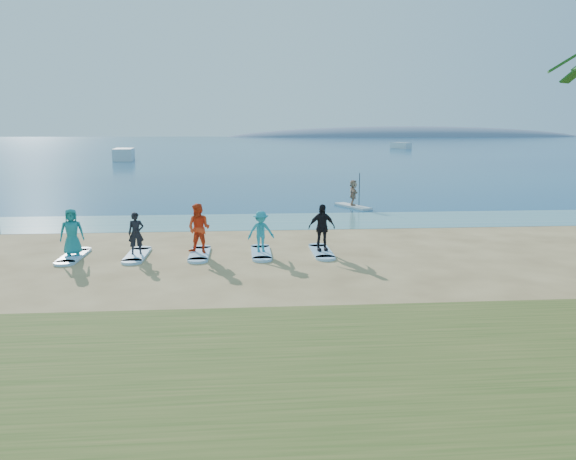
{
  "coord_description": "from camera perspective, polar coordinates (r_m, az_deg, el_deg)",
  "views": [
    {
      "loc": [
        -0.39,
        -16.83,
        4.52
      ],
      "look_at": [
        1.19,
        2.0,
        1.1
      ],
      "focal_mm": 35.0,
      "sensor_mm": 36.0,
      "label": 1
    }
  ],
  "objects": [
    {
      "name": "surfboard_2",
      "position": [
        20.61,
        -8.96,
        -2.41
      ],
      "size": [
        0.7,
        2.2,
        0.09
      ],
      "primitive_type": "cube",
      "color": "#9DCDF3",
      "rests_on": "ground"
    },
    {
      "name": "student_0",
      "position": [
        21.24,
        -21.12,
        -0.19
      ],
      "size": [
        0.92,
        0.72,
        1.67
      ],
      "primitive_type": "imported",
      "rotation": [
        0.0,
        0.0,
        0.26
      ],
      "color": "teal",
      "rests_on": "surfboard_0"
    },
    {
      "name": "ground",
      "position": [
        17.44,
        -3.37,
        -4.79
      ],
      "size": [
        600.0,
        600.0,
        0.0
      ],
      "primitive_type": "plane",
      "color": "tan",
      "rests_on": "ground"
    },
    {
      "name": "island_ridge",
      "position": [
        330.91,
        12.09,
        9.26
      ],
      "size": [
        220.0,
        56.0,
        18.0
      ],
      "primitive_type": "ellipsoid",
      "color": "slate",
      "rests_on": "ground"
    },
    {
      "name": "boat_offshore_a",
      "position": [
        85.08,
        -16.31,
        6.81
      ],
      "size": [
        3.3,
        7.23,
        1.7
      ],
      "primitive_type": "cube",
      "rotation": [
        0.0,
        0.0,
        0.11
      ],
      "color": "silver",
      "rests_on": "ground"
    },
    {
      "name": "shallow_water",
      "position": [
        27.71,
        -3.94,
        0.86
      ],
      "size": [
        600.0,
        600.0,
        0.0
      ],
      "primitive_type": "plane",
      "color": "teal",
      "rests_on": "ground"
    },
    {
      "name": "paddleboard",
      "position": [
        32.9,
        6.62,
        2.4
      ],
      "size": [
        1.79,
        3.04,
        0.12
      ],
      "primitive_type": "cube",
      "rotation": [
        0.0,
        0.0,
        0.39
      ],
      "color": "silver",
      "rests_on": "ground"
    },
    {
      "name": "surfboard_3",
      "position": [
        20.56,
        -2.75,
        -2.32
      ],
      "size": [
        0.7,
        2.2,
        0.09
      ],
      "primitive_type": "cube",
      "color": "#9DCDF3",
      "rests_on": "ground"
    },
    {
      "name": "surfboard_0",
      "position": [
        21.41,
        -20.96,
        -2.5
      ],
      "size": [
        0.7,
        2.2,
        0.09
      ],
      "primitive_type": "cube",
      "color": "#9DCDF3",
      "rests_on": "ground"
    },
    {
      "name": "boat_offshore_b",
      "position": [
        132.39,
        11.37,
        8.11
      ],
      "size": [
        3.98,
        5.73,
        1.4
      ],
      "primitive_type": "cube",
      "rotation": [
        0.0,
        0.0,
        0.43
      ],
      "color": "silver",
      "rests_on": "ground"
    },
    {
      "name": "student_1",
      "position": [
        20.74,
        -15.18,
        -0.32
      ],
      "size": [
        0.61,
        0.47,
        1.51
      ],
      "primitive_type": "imported",
      "rotation": [
        0.0,
        0.0,
        0.21
      ],
      "color": "black",
      "rests_on": "surfboard_1"
    },
    {
      "name": "student_2",
      "position": [
        20.43,
        -9.04,
        0.16
      ],
      "size": [
        1.06,
        0.96,
        1.79
      ],
      "primitive_type": "imported",
      "rotation": [
        0.0,
        0.0,
        -0.4
      ],
      "color": "red",
      "rests_on": "surfboard_2"
    },
    {
      "name": "student_3",
      "position": [
        20.41,
        -2.77,
        -0.14
      ],
      "size": [
        1.04,
        0.7,
        1.5
      ],
      "primitive_type": "imported",
      "rotation": [
        0.0,
        0.0,
        0.15
      ],
      "color": "teal",
      "rests_on": "surfboard_3"
    },
    {
      "name": "surfboard_1",
      "position": [
        20.89,
        -15.08,
        -2.47
      ],
      "size": [
        0.7,
        2.2,
        0.09
      ],
      "primitive_type": "cube",
      "color": "#9DCDF3",
      "rests_on": "ground"
    },
    {
      "name": "student_4",
      "position": [
        20.58,
        3.44,
        0.26
      ],
      "size": [
        1.06,
        0.56,
        1.72
      ],
      "primitive_type": "imported",
      "rotation": [
        0.0,
        0.0,
        0.15
      ],
      "color": "black",
      "rests_on": "surfboard_4"
    },
    {
      "name": "ocean",
      "position": [
        176.89,
        -4.75,
        8.77
      ],
      "size": [
        600.0,
        600.0,
        0.0
      ],
      "primitive_type": "plane",
      "color": "navy",
      "rests_on": "ground"
    },
    {
      "name": "surfboard_4",
      "position": [
        20.76,
        3.41,
        -2.21
      ],
      "size": [
        0.7,
        2.2,
        0.09
      ],
      "primitive_type": "cube",
      "color": "#9DCDF3",
      "rests_on": "ground"
    },
    {
      "name": "paddleboarder",
      "position": [
        32.8,
        6.65,
        3.79
      ],
      "size": [
        0.62,
        1.42,
        1.48
      ],
      "primitive_type": "imported",
      "rotation": [
        0.0,
        0.0,
        1.43
      ],
      "color": "tan",
      "rests_on": "paddleboard"
    }
  ]
}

